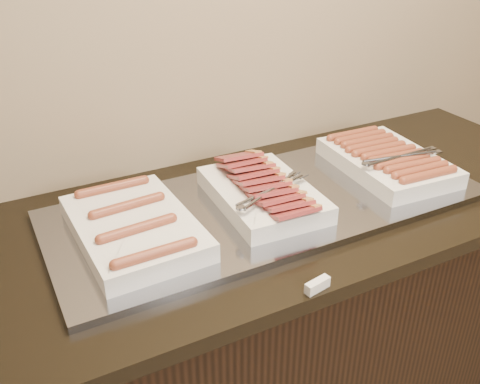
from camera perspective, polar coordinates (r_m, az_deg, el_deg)
name	(u,v)px	position (r m, az deg, el deg)	size (l,w,h in m)	color
counter	(263,329)	(1.75, 2.47, -14.37)	(2.06, 0.76, 0.90)	black
warming_tray	(269,204)	(1.48, 3.09, -1.25)	(1.20, 0.50, 0.02)	gray
dish_left	(134,227)	(1.33, -11.24, -3.66)	(0.28, 0.41, 0.07)	white
dish_center	(263,192)	(1.45, 2.47, 0.02)	(0.28, 0.39, 0.10)	white
dish_right	(388,160)	(1.69, 15.49, 3.31)	(0.29, 0.41, 0.08)	white
label_holder	(317,285)	(1.19, 8.25, -9.81)	(0.06, 0.02, 0.03)	white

